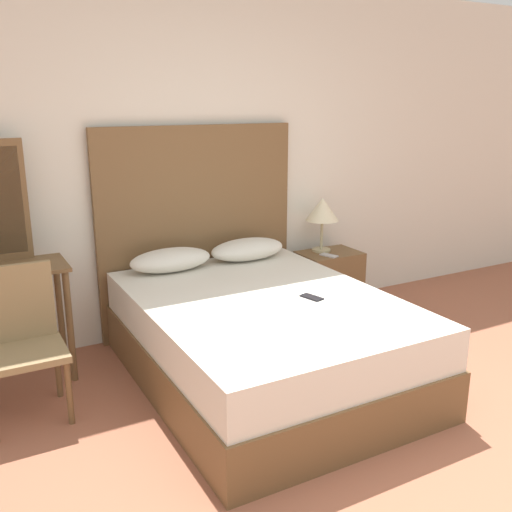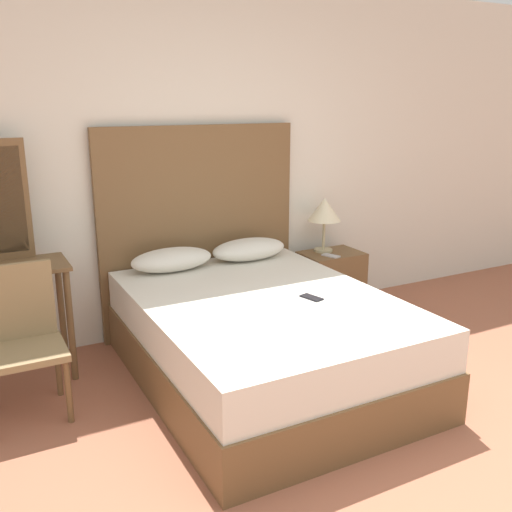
# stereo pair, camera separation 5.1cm
# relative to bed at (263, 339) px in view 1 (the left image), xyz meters

# --- Properties ---
(wall_back) EXTENTS (10.00, 0.06, 2.70)m
(wall_back) POSITION_rel_bed_xyz_m (0.08, 1.13, 1.06)
(wall_back) COLOR silver
(wall_back) RESTS_ON ground_plane
(bed) EXTENTS (1.54, 2.07, 0.58)m
(bed) POSITION_rel_bed_xyz_m (0.00, 0.00, 0.00)
(bed) COLOR brown
(bed) RESTS_ON ground_plane
(headboard) EXTENTS (1.62, 0.05, 1.63)m
(headboard) POSITION_rel_bed_xyz_m (-0.00, 1.06, 0.53)
(headboard) COLOR brown
(headboard) RESTS_ON ground_plane
(pillow_left) EXTENTS (0.62, 0.30, 0.17)m
(pillow_left) POSITION_rel_bed_xyz_m (-0.32, 0.83, 0.38)
(pillow_left) COLOR silver
(pillow_left) RESTS_ON bed
(pillow_right) EXTENTS (0.62, 0.30, 0.17)m
(pillow_right) POSITION_rel_bed_xyz_m (0.32, 0.83, 0.38)
(pillow_right) COLOR silver
(pillow_right) RESTS_ON bed
(phone_on_bed) EXTENTS (0.11, 0.16, 0.01)m
(phone_on_bed) POSITION_rel_bed_xyz_m (0.26, -0.16, 0.30)
(phone_on_bed) COLOR black
(phone_on_bed) RESTS_ON bed
(nightstand) EXTENTS (0.51, 0.37, 0.54)m
(nightstand) POSITION_rel_bed_xyz_m (1.11, 0.82, -0.02)
(nightstand) COLOR brown
(nightstand) RESTS_ON ground_plane
(table_lamp) EXTENTS (0.28, 0.28, 0.47)m
(table_lamp) POSITION_rel_bed_xyz_m (1.07, 0.89, 0.61)
(table_lamp) COLOR tan
(table_lamp) RESTS_ON nightstand
(phone_on_nightstand) EXTENTS (0.12, 0.16, 0.01)m
(phone_on_nightstand) POSITION_rel_bed_xyz_m (1.04, 0.72, 0.26)
(phone_on_nightstand) COLOR #B7B7BC
(phone_on_nightstand) RESTS_ON nightstand
(vanity_desk) EXTENTS (0.80, 0.43, 0.79)m
(vanity_desk) POSITION_rel_bed_xyz_m (-1.48, 0.77, 0.33)
(vanity_desk) COLOR brown
(vanity_desk) RESTS_ON ground_plane
(chair) EXTENTS (0.46, 0.42, 0.89)m
(chair) POSITION_rel_bed_xyz_m (-1.44, 0.32, 0.21)
(chair) COLOR olive
(chair) RESTS_ON ground_plane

